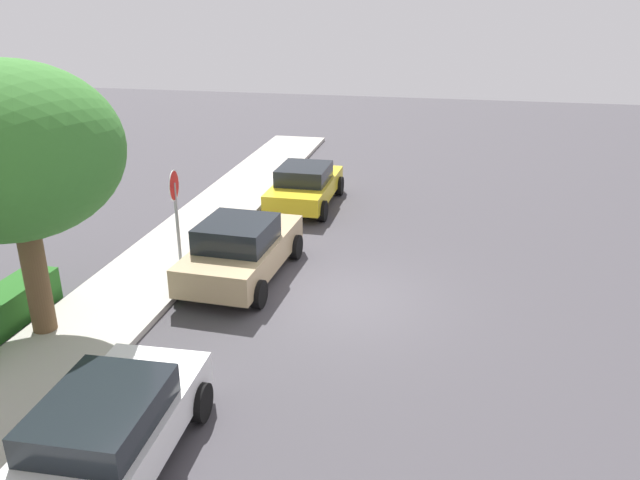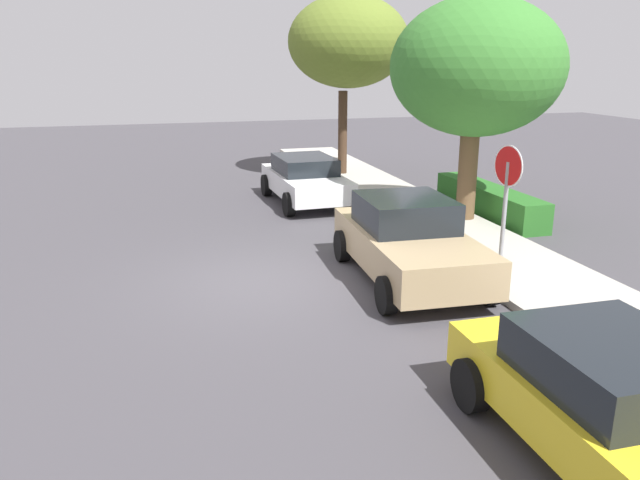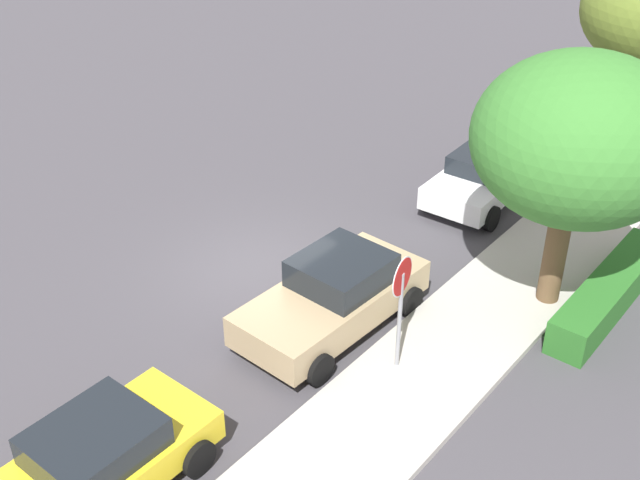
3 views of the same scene
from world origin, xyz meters
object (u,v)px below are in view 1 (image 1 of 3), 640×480
parked_car_white (107,432)px  stop_sign (175,202)px  parked_car_tan (241,249)px  parked_car_yellow (305,185)px  street_tree_mid_block (9,152)px

parked_car_white → stop_sign: bearing=16.0°
parked_car_tan → parked_car_yellow: (5.74, -0.22, -0.06)m
parked_car_yellow → stop_sign: bearing=159.9°
stop_sign → parked_car_yellow: size_ratio=0.62×
parked_car_white → street_tree_mid_block: (3.27, 3.36, 3.08)m
parked_car_tan → parked_car_yellow: bearing=-2.2°
street_tree_mid_block → stop_sign: bearing=-19.4°
stop_sign → street_tree_mid_block: bearing=160.6°
parked_car_tan → street_tree_mid_block: 5.53m
parked_car_yellow → street_tree_mid_block: size_ratio=0.74×
stop_sign → parked_car_tan: stop_sign is taller
parked_car_tan → street_tree_mid_block: size_ratio=0.78×
parked_car_tan → street_tree_mid_block: street_tree_mid_block is taller
parked_car_yellow → street_tree_mid_block: 10.24m
stop_sign → parked_car_white: (-7.06, -2.03, -1.02)m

